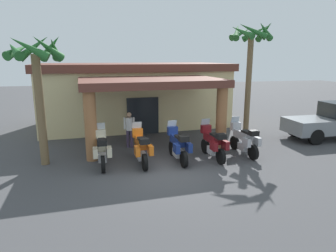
# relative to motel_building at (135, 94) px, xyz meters

# --- Properties ---
(ground_plane) EXTENTS (80.00, 80.00, 0.00)m
(ground_plane) POSITION_rel_motel_building_xyz_m (0.12, -8.59, -2.03)
(ground_plane) COLOR #424244
(motel_building) EXTENTS (12.00, 10.39, 3.93)m
(motel_building) POSITION_rel_motel_building_xyz_m (0.00, 0.00, 0.00)
(motel_building) COLOR beige
(motel_building) RESTS_ON ground_plane
(motorcycle_cream) EXTENTS (0.71, 2.21, 1.61)m
(motorcycle_cream) POSITION_rel_motel_building_xyz_m (-2.28, -7.35, -1.33)
(motorcycle_cream) COLOR black
(motorcycle_cream) RESTS_ON ground_plane
(motorcycle_orange) EXTENTS (0.72, 2.21, 1.61)m
(motorcycle_orange) POSITION_rel_motel_building_xyz_m (-0.72, -7.52, -1.33)
(motorcycle_orange) COLOR black
(motorcycle_orange) RESTS_ON ground_plane
(motorcycle_blue) EXTENTS (0.72, 2.21, 1.61)m
(motorcycle_blue) POSITION_rel_motel_building_xyz_m (0.84, -7.53, -1.33)
(motorcycle_blue) COLOR black
(motorcycle_blue) RESTS_ON ground_plane
(motorcycle_maroon) EXTENTS (0.73, 2.21, 1.61)m
(motorcycle_maroon) POSITION_rel_motel_building_xyz_m (2.40, -7.55, -1.33)
(motorcycle_maroon) COLOR black
(motorcycle_maroon) RESTS_ON ground_plane
(motorcycle_silver) EXTENTS (0.73, 2.21, 1.61)m
(motorcycle_silver) POSITION_rel_motel_building_xyz_m (3.96, -7.34, -1.33)
(motorcycle_silver) COLOR black
(motorcycle_silver) RESTS_ON ground_plane
(pedestrian) EXTENTS (0.52, 0.32, 1.73)m
(pedestrian) POSITION_rel_motel_building_xyz_m (-0.92, -5.02, -1.02)
(pedestrian) COLOR #3F334C
(pedestrian) RESTS_ON ground_plane
(pickup_truck_gray) EXTENTS (5.21, 1.98, 1.95)m
(pickup_truck_gray) POSITION_rel_motel_building_xyz_m (10.06, -5.89, -1.09)
(pickup_truck_gray) COLOR black
(pickup_truck_gray) RESTS_ON ground_plane
(palm_tree_near_portico) EXTENTS (2.38, 2.40, 6.21)m
(palm_tree_near_portico) POSITION_rel_motel_building_xyz_m (5.81, -3.96, 2.81)
(palm_tree_near_portico) COLOR brown
(palm_tree_near_portico) RESTS_ON ground_plane
(palm_tree_roadside) EXTENTS (2.24, 2.21, 5.25)m
(palm_tree_roadside) POSITION_rel_motel_building_xyz_m (-4.54, -6.60, 1.94)
(palm_tree_roadside) COLOR brown
(palm_tree_roadside) RESTS_ON ground_plane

